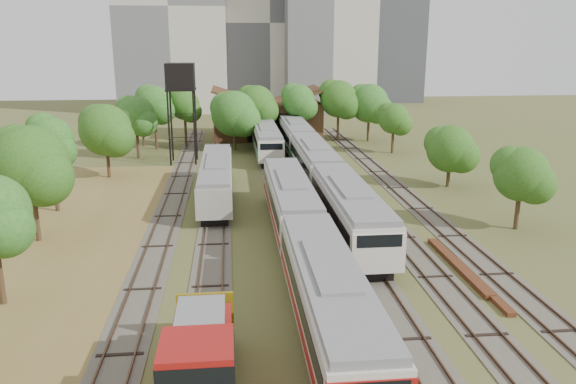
{
  "coord_description": "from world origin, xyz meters",
  "views": [
    {
      "loc": [
        -6.53,
        -28.24,
        14.3
      ],
      "look_at": [
        -2.04,
        15.47,
        2.5
      ],
      "focal_mm": 35.0,
      "sensor_mm": 36.0,
      "label": 1
    }
  ],
  "objects": [
    {
      "name": "railcar_red_set",
      "position": [
        -2.0,
        5.16,
        2.08
      ],
      "size": [
        3.17,
        34.57,
        3.93
      ],
      "color": "black",
      "rests_on": "ground"
    },
    {
      "name": "railcar_rear",
      "position": [
        -2.0,
        42.38,
        2.01
      ],
      "size": [
        3.07,
        16.08,
        3.8
      ],
      "color": "black",
      "rests_on": "ground"
    },
    {
      "name": "tree_band_far",
      "position": [
        -0.52,
        50.85,
        5.67
      ],
      "size": [
        35.71,
        11.42,
        8.94
      ],
      "color": "#382616",
      "rests_on": "ground"
    },
    {
      "name": "tower_left",
      "position": [
        -18.0,
        95.0,
        21.0
      ],
      "size": [
        22.0,
        16.0,
        42.0
      ],
      "primitive_type": "cube",
      "color": "beige",
      "rests_on": "ground"
    },
    {
      "name": "water_tower",
      "position": [
        -12.27,
        39.79,
        10.02
      ],
      "size": [
        3.44,
        3.44,
        11.89
      ],
      "color": "black",
      "rests_on": "ground"
    },
    {
      "name": "rail_pile_near",
      "position": [
        8.0,
        4.58,
        0.16
      ],
      "size": [
        0.64,
        9.65,
        0.32
      ],
      "primitive_type": "cube",
      "color": "#572D18",
      "rests_on": "ground"
    },
    {
      "name": "ground",
      "position": [
        0.0,
        0.0,
        0.0
      ],
      "size": [
        240.0,
        240.0,
        0.0
      ],
      "primitive_type": "plane",
      "color": "#475123",
      "rests_on": "ground"
    },
    {
      "name": "shunter_locomotive",
      "position": [
        -8.0,
        -7.9,
        1.76
      ],
      "size": [
        2.79,
        8.1,
        3.66
      ],
      "color": "black",
      "rests_on": "ground"
    },
    {
      "name": "tower_far_right",
      "position": [
        34.0,
        110.0,
        14.0
      ],
      "size": [
        12.0,
        12.0,
        28.0
      ],
      "primitive_type": "cube",
      "color": "#404348",
      "rests_on": "ground"
    },
    {
      "name": "tree_band_right",
      "position": [
        15.25,
        25.76,
        4.24
      ],
      "size": [
        5.06,
        35.58,
        6.59
      ],
      "color": "#382616",
      "rests_on": "ground"
    },
    {
      "name": "tower_centre",
      "position": [
        2.0,
        100.0,
        18.0
      ],
      "size": [
        20.0,
        18.0,
        36.0
      ],
      "primitive_type": "cube",
      "color": "beige",
      "rests_on": "ground"
    },
    {
      "name": "tracks",
      "position": [
        -0.67,
        25.0,
        0.04
      ],
      "size": [
        24.6,
        80.0,
        0.19
      ],
      "color": "#4C473D",
      "rests_on": "ground"
    },
    {
      "name": "old_grey_coach",
      "position": [
        -8.0,
        22.86,
        1.99
      ],
      "size": [
        2.95,
        18.0,
        3.64
      ],
      "color": "black",
      "rests_on": "ground"
    },
    {
      "name": "railcar_green_set",
      "position": [
        2.0,
        28.1,
        2.15
      ],
      "size": [
        3.28,
        52.07,
        4.07
      ],
      "color": "black",
      "rests_on": "ground"
    },
    {
      "name": "maintenance_shed",
      "position": [
        -1.0,
        57.98,
        2.91
      ],
      "size": [
        16.45,
        11.55,
        7.58
      ],
      "color": "#3B2615",
      "rests_on": "ground"
    },
    {
      "name": "rail_pile_far",
      "position": [
        8.2,
        1.75,
        0.13
      ],
      "size": [
        0.51,
        8.19,
        0.27
      ],
      "primitive_type": "cube",
      "color": "#572D18",
      "rests_on": "ground"
    },
    {
      "name": "dry_grass_patch",
      "position": [
        -18.0,
        8.0,
        0.02
      ],
      "size": [
        14.0,
        60.0,
        0.04
      ],
      "primitive_type": "cube",
      "color": "brown",
      "rests_on": "ground"
    },
    {
      "name": "tree_band_left",
      "position": [
        -19.84,
        23.64,
        5.48
      ],
      "size": [
        7.86,
        62.6,
        8.62
      ],
      "color": "#382616",
      "rests_on": "ground"
    }
  ]
}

